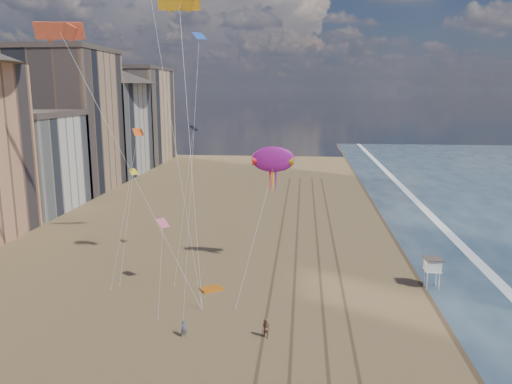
# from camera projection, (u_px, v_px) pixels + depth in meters

# --- Properties ---
(wet_sand) EXTENTS (260.00, 260.00, 0.00)m
(wet_sand) POSITION_uv_depth(u_px,v_px,m) (428.00, 243.00, 67.74)
(wet_sand) COLOR #42301E
(wet_sand) RESTS_ON ground
(foam) EXTENTS (260.00, 260.00, 0.00)m
(foam) POSITION_uv_depth(u_px,v_px,m) (460.00, 244.00, 67.35)
(foam) COLOR white
(foam) RESTS_ON ground
(tracks) EXTENTS (7.68, 120.00, 0.01)m
(tracks) POSITION_uv_depth(u_px,v_px,m) (307.00, 264.00, 59.52)
(tracks) COLOR brown
(tracks) RESTS_ON ground
(buildings) EXTENTS (34.72, 131.35, 29.00)m
(buildings) POSITION_uv_depth(u_px,v_px,m) (56.00, 127.00, 96.05)
(buildings) COLOR #C6B284
(buildings) RESTS_ON ground
(lifeguard_stand) EXTENTS (1.82, 1.82, 3.29)m
(lifeguard_stand) POSITION_uv_depth(u_px,v_px,m) (433.00, 265.00, 51.84)
(lifeguard_stand) COLOR white
(lifeguard_stand) RESTS_ON ground
(grounded_kite) EXTENTS (2.59, 2.36, 0.25)m
(grounded_kite) POSITION_uv_depth(u_px,v_px,m) (211.00, 289.00, 51.81)
(grounded_kite) COLOR orange
(grounded_kite) RESTS_ON ground
(show_kite) EXTENTS (4.66, 6.08, 16.55)m
(show_kite) POSITION_uv_depth(u_px,v_px,m) (273.00, 160.00, 55.41)
(show_kite) COLOR #9B1789
(show_kite) RESTS_ON ground
(kite_flyer_a) EXTENTS (0.64, 0.56, 1.47)m
(kite_flyer_a) POSITION_uv_depth(u_px,v_px,m) (184.00, 328.00, 41.84)
(kite_flyer_a) COLOR slate
(kite_flyer_a) RESTS_ON ground
(kite_flyer_b) EXTENTS (1.05, 0.98, 1.72)m
(kite_flyer_b) POSITION_uv_depth(u_px,v_px,m) (266.00, 329.00, 41.54)
(kite_flyer_b) COLOR #8A5A46
(kite_flyer_b) RESTS_ON ground
(small_kites) EXTENTS (11.49, 10.19, 19.31)m
(small_kites) POSITION_uv_depth(u_px,v_px,m) (164.00, 136.00, 53.67)
(small_kites) COLOR #EA5B79
(small_kites) RESTS_ON ground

